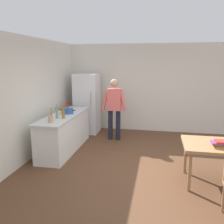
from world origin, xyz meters
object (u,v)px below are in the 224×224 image
Objects in this scene: cooking_pot at (67,111)px; utensil_jar at (51,119)px; bottle_sauce_red at (68,104)px; book_stack at (221,144)px; dining_table at (224,149)px; refrigerator at (87,104)px; bottle_vinegar_tall at (57,112)px; bottle_oil_amber at (63,113)px; person at (114,105)px.

utensil_jar reaches higher than cooking_pot.
book_stack is at bearing -30.77° from bottle_sauce_red.
utensil_jar is at bearing 171.87° from book_stack.
book_stack is at bearing -123.71° from dining_table.
refrigerator is at bearing 140.71° from dining_table.
bottle_vinegar_tall reaches higher than book_stack.
cooking_pot is 1.25× the size of bottle_vinegar_tall.
bottle_oil_amber is (0.11, 0.43, 0.04)m from utensil_jar.
cooking_pot is 1.43× the size of bottle_oil_amber.
utensil_jar is at bearing -90.22° from cooking_pot.
dining_table is 4.37× the size of bottle_vinegar_tall.
person is (0.95, -0.55, 0.08)m from refrigerator.
dining_table is at bearing -20.34° from cooking_pot.
book_stack is (2.24, -2.31, -0.17)m from person.
cooking_pot is at bearing 156.66° from book_stack.
person reaches higher than cooking_pot.
dining_table is 5.09× the size of book_stack.
person reaches higher than bottle_oil_amber.
person is at bearing 41.53° from cooking_pot.
dining_table is 5.00× the size of bottle_oil_amber.
bottle_vinegar_tall reaches higher than bottle_sauce_red.
person is 1.29m from bottle_sauce_red.
bottle_oil_amber is at bearing 167.24° from dining_table.
bottle_vinegar_tall reaches higher than bottle_oil_amber.
dining_table is at bearing -39.29° from refrigerator.
utensil_jar and bottle_vinegar_tall have the same top height.
person reaches higher than dining_table.
bottle_vinegar_tall is at bearing -93.97° from cooking_pot.
person is 3.20m from dining_table.
bottle_vinegar_tall is 1.16× the size of book_stack.
cooking_pot is 0.52m from bottle_oil_amber.
person is 1.21× the size of dining_table.
cooking_pot reaches higher than book_stack.
refrigerator is 0.84m from bottle_sauce_red.
bottle_oil_amber is at bearing -122.93° from person.
cooking_pot is 3.55m from book_stack.
cooking_pot is at bearing -69.18° from bottle_sauce_red.
person reaches higher than bottle_vinegar_tall.
book_stack is (3.26, -1.41, -0.15)m from cooking_pot.
person is at bearing 53.86° from bottle_vinegar_tall.
person is 7.08× the size of bottle_sauce_red.
bottle_sauce_red reaches higher than cooking_pot.
dining_table is 3.50× the size of cooking_pot.
person is 6.07× the size of bottle_oil_amber.
dining_table is 4.12m from bottle_sauce_red.
refrigerator is 7.50× the size of bottle_sauce_red.
bottle_vinegar_tall is 1.14× the size of bottle_oil_amber.
cooking_pot is (-1.01, -0.90, -0.02)m from person.
person is at bearing 61.02° from utensil_jar.
utensil_jar is at bearing -118.98° from person.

